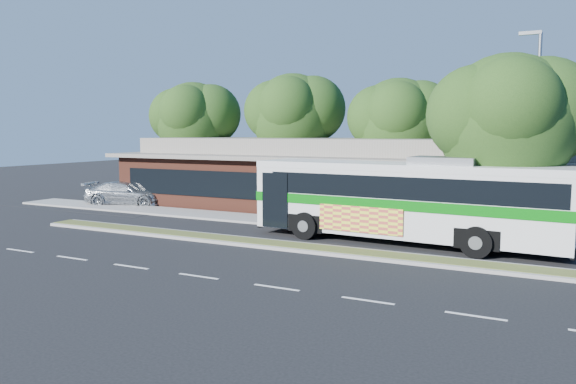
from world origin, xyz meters
name	(u,v)px	position (x,y,z in m)	size (l,w,h in m)	color
ground	(270,249)	(0.00, 0.00, 0.00)	(120.00, 120.00, 0.00)	black
median_strip	(277,245)	(0.00, 0.60, 0.07)	(26.00, 1.10, 0.15)	#3B4B1F
sidewalk	(330,225)	(0.00, 6.40, 0.06)	(44.00, 2.60, 0.12)	gray
parking_lot	(119,199)	(-18.00, 10.00, 0.01)	(14.00, 12.00, 0.01)	black
plaza_building	(372,176)	(0.00, 12.99, 2.13)	(33.20, 11.20, 4.45)	#602C1E
lamp_post	(535,131)	(9.56, 6.00, 4.90)	(0.93, 0.18, 9.07)	slate
tree_bg_a	(199,119)	(-14.58, 15.14, 5.87)	(6.47, 5.80, 8.63)	black
tree_bg_b	(299,114)	(-6.57, 16.14, 6.14)	(6.69, 6.00, 9.00)	black
tree_bg_c	(405,120)	(1.40, 15.13, 5.59)	(6.24, 5.60, 8.26)	black
tree_bg_d	(527,105)	(8.45, 16.15, 6.42)	(6.91, 6.20, 9.37)	black
transit_bus	(406,195)	(4.67, 3.79, 2.13)	(13.77, 3.75, 3.82)	silver
sedan	(126,194)	(-15.36, 7.88, 0.78)	(2.19, 5.38, 1.56)	#A7AAAE
sidewalk_tree	(518,119)	(8.91, 5.61, 5.40)	(6.51, 5.84, 8.17)	black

